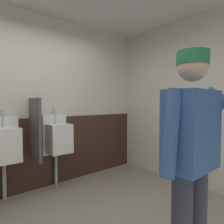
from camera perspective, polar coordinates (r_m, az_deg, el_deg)
The scene contains 7 objects.
wall_back at distance 3.20m, azimuth -24.92°, elevation 2.82°, with size 4.86×0.12×2.70m, color beige.
wall_right at distance 3.39m, azimuth 23.93°, elevation 2.81°, with size 0.12×3.72×2.70m, color beige.
wainscot_band_back at distance 3.23m, azimuth -24.27°, elevation -11.55°, with size 4.26×0.03×1.10m, color #382319.
urinal_left at distance 2.97m, azimuth -28.91°, elevation -8.36°, with size 0.40×0.34×1.24m.
urinal_middle at distance 3.20m, azimuth -15.55°, elevation -7.36°, with size 0.40×0.34×1.24m.
privacy_divider_panel at distance 2.98m, azimuth -21.60°, elevation -4.84°, with size 0.04×0.40×0.90m, color #4C4C51.
person at distance 1.51m, azimuth 22.46°, elevation -10.71°, with size 0.63×0.60×1.68m.
Camera 1 is at (-0.86, -1.46, 1.33)m, focal length 31.17 mm.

